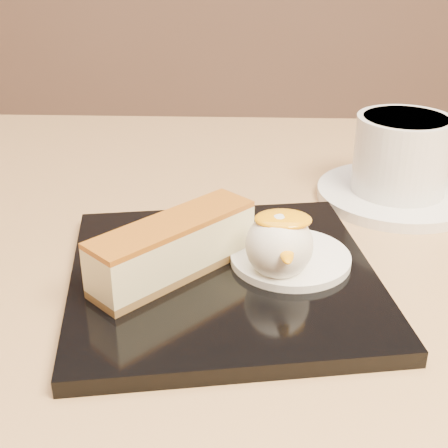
{
  "coord_description": "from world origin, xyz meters",
  "views": [
    {
      "loc": [
        0.01,
        -0.42,
        0.97
      ],
      "look_at": [
        -0.0,
        -0.01,
        0.76
      ],
      "focal_mm": 50.0,
      "sensor_mm": 36.0,
      "label": 1
    }
  ],
  "objects_px": {
    "table": "(227,417)",
    "coffee_cup": "(404,152)",
    "cheesecake": "(174,247)",
    "saucer": "(396,194)",
    "ice_cream_scoop": "(279,245)",
    "dessert_plate": "(223,277)"
  },
  "relations": [
    {
      "from": "table",
      "to": "coffee_cup",
      "type": "height_order",
      "value": "coffee_cup"
    },
    {
      "from": "table",
      "to": "cheesecake",
      "type": "height_order",
      "value": "cheesecake"
    },
    {
      "from": "saucer",
      "to": "ice_cream_scoop",
      "type": "bearing_deg",
      "value": -125.81
    },
    {
      "from": "table",
      "to": "dessert_plate",
      "type": "xyz_separation_m",
      "value": [
        -0.0,
        -0.03,
        0.16
      ]
    },
    {
      "from": "coffee_cup",
      "to": "ice_cream_scoop",
      "type": "bearing_deg",
      "value": -145.57
    },
    {
      "from": "ice_cream_scoop",
      "to": "dessert_plate",
      "type": "bearing_deg",
      "value": 172.87
    },
    {
      "from": "ice_cream_scoop",
      "to": "coffee_cup",
      "type": "xyz_separation_m",
      "value": [
        0.12,
        0.17,
        0.01
      ]
    },
    {
      "from": "ice_cream_scoop",
      "to": "coffee_cup",
      "type": "distance_m",
      "value": 0.21
    },
    {
      "from": "table",
      "to": "saucer",
      "type": "bearing_deg",
      "value": 40.62
    },
    {
      "from": "cheesecake",
      "to": "coffee_cup",
      "type": "relative_size",
      "value": 1.03
    },
    {
      "from": "cheesecake",
      "to": "coffee_cup",
      "type": "bearing_deg",
      "value": -6.38
    },
    {
      "from": "ice_cream_scoop",
      "to": "coffee_cup",
      "type": "height_order",
      "value": "coffee_cup"
    },
    {
      "from": "cheesecake",
      "to": "saucer",
      "type": "relative_size",
      "value": 0.79
    },
    {
      "from": "dessert_plate",
      "to": "coffee_cup",
      "type": "bearing_deg",
      "value": 45.0
    },
    {
      "from": "dessert_plate",
      "to": "saucer",
      "type": "relative_size",
      "value": 1.47
    },
    {
      "from": "table",
      "to": "saucer",
      "type": "height_order",
      "value": "saucer"
    },
    {
      "from": "ice_cream_scoop",
      "to": "coffee_cup",
      "type": "bearing_deg",
      "value": 53.84
    },
    {
      "from": "cheesecake",
      "to": "coffee_cup",
      "type": "xyz_separation_m",
      "value": [
        0.2,
        0.17,
        0.01
      ]
    },
    {
      "from": "cheesecake",
      "to": "coffee_cup",
      "type": "distance_m",
      "value": 0.26
    },
    {
      "from": "table",
      "to": "cheesecake",
      "type": "bearing_deg",
      "value": -140.17
    },
    {
      "from": "cheesecake",
      "to": "ice_cream_scoop",
      "type": "bearing_deg",
      "value": -46.67
    },
    {
      "from": "coffee_cup",
      "to": "table",
      "type": "bearing_deg",
      "value": -159.01
    }
  ]
}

